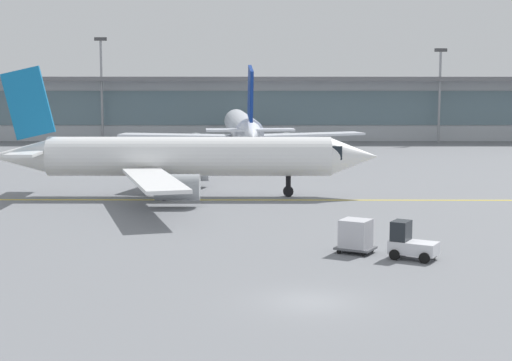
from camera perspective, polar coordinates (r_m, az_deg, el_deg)
The scene contains 9 objects.
ground_plane at distance 38.31m, azimuth 3.63°, elevation -8.24°, with size 400.00×400.00×0.00m, color slate.
taxiway_centreline_stripe at distance 68.00m, azimuth -4.69°, elevation -1.33°, with size 110.00×0.36×0.01m, color yellow.
terminal_concourse at distance 128.56m, azimuth 1.05°, elevation 5.03°, with size 207.12×11.00×9.60m.
gate_airplane_1 at distance 105.39m, azimuth -0.98°, elevation 3.62°, with size 30.98×33.44×11.07m.
taxiing_regional_jet at distance 69.61m, azimuth -4.93°, elevation 1.56°, with size 32.60×30.41×10.83m.
baggage_tug at distance 47.28m, azimuth 10.42°, elevation -4.22°, with size 2.95×2.52×2.10m.
cargo_dolly_lead at distance 48.33m, azimuth 6.78°, elevation -3.70°, with size 2.61×2.41×1.94m.
apron_light_mast_1 at distance 124.55m, azimuth -10.52°, elevation 6.39°, with size 1.80×0.36×15.26m.
apron_light_mast_2 at distance 125.08m, azimuth 12.39°, elevation 5.98°, with size 1.80×0.36×13.67m.
Camera 1 is at (-2.42, -36.81, 10.35)m, focal length 58.64 mm.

